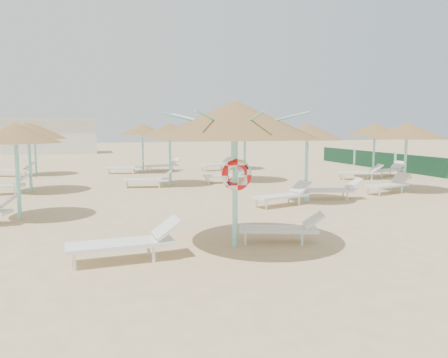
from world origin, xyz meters
name	(u,v)px	position (x,y,z in m)	size (l,w,h in m)	color
ground	(224,245)	(0.00, 0.00, 0.00)	(120.00, 120.00, 0.00)	#D3B081
main_palapa	(235,120)	(0.18, -0.23, 2.69)	(3.45, 3.45, 3.09)	#80DEDA
lounger_main_a	(128,242)	(-2.06, -0.50, 0.37)	(2.18, 0.76, 0.78)	white
lounger_main_b	(284,228)	(1.35, -0.15, 0.32)	(1.94, 1.15, 0.68)	white
palapa_field	(209,132)	(2.45, 10.11, 2.31)	(20.48, 14.10, 2.72)	#80DEDA
service_hut	(51,136)	(-6.00, 35.00, 1.64)	(8.40, 4.40, 3.25)	silver
windbreak_fence	(421,165)	(14.00, 9.96, 0.50)	(0.08, 19.84, 1.10)	#1A4E2D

